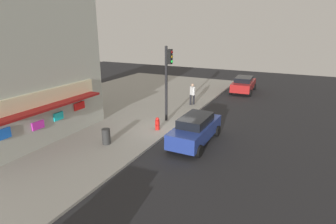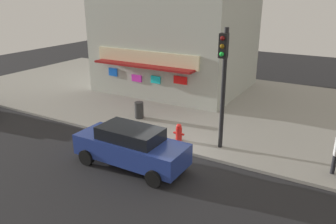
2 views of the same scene
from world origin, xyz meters
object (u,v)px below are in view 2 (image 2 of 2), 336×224
traffic_light (223,74)px  fire_hydrant (179,133)px  trash_can (139,110)px  parked_car_blue (131,146)px

traffic_light → fire_hydrant: (-1.87, -0.20, -2.86)m
traffic_light → fire_hydrant: size_ratio=6.26×
fire_hydrant → traffic_light: bearing=6.0°
traffic_light → trash_can: size_ratio=5.80×
parked_car_blue → traffic_light: bearing=50.2°
fire_hydrant → parked_car_blue: size_ratio=0.18×
trash_can → parked_car_blue: 5.01m
traffic_light → parked_car_blue: traffic_light is taller
fire_hydrant → parked_car_blue: (-0.62, -2.79, 0.33)m
trash_can → parked_car_blue: (2.58, -4.29, 0.28)m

